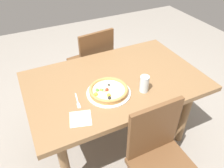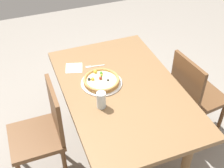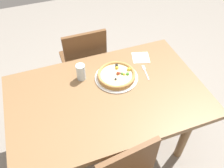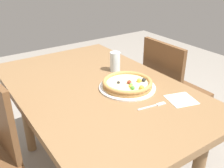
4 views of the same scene
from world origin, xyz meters
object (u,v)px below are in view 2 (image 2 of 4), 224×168
at_px(plate, 102,83).
at_px(drinking_glass, 101,100).
at_px(chair_near, 194,95).
at_px(dining_table, 122,97).
at_px(napkin, 74,68).
at_px(chair_far, 43,132).
at_px(pizza, 101,80).
at_px(fork, 93,66).

height_order(plate, drinking_glass, drinking_glass).
relative_size(chair_near, plate, 2.69).
relative_size(dining_table, drinking_glass, 10.86).
height_order(plate, napkin, plate).
relative_size(dining_table, chair_far, 1.60).
height_order(pizza, napkin, pizza).
distance_m(chair_far, plate, 0.60).
xyz_separation_m(dining_table, fork, (0.36, 0.12, 0.10)).
relative_size(fork, napkin, 1.18).
xyz_separation_m(dining_table, pizza, (0.12, 0.13, 0.12)).
xyz_separation_m(chair_near, napkin, (0.45, 0.95, 0.23)).
height_order(chair_near, fork, chair_near).
bearing_deg(drinking_glass, plate, -19.36).
bearing_deg(dining_table, napkin, 35.94).
distance_m(chair_far, napkin, 0.60).
bearing_deg(napkin, pizza, -150.90).
xyz_separation_m(chair_near, pizza, (0.18, 0.80, 0.26)).
bearing_deg(chair_far, napkin, -42.72).
distance_m(dining_table, drinking_glass, 0.30).
distance_m(plate, napkin, 0.32).
height_order(dining_table, chair_near, chair_near).
xyz_separation_m(pizza, drinking_glass, (-0.25, 0.09, 0.04)).
relative_size(chair_far, napkin, 6.37).
relative_size(chair_near, pizza, 3.05).
bearing_deg(chair_far, pizza, -75.97).
xyz_separation_m(chair_far, plate, (0.13, -0.53, 0.23)).
bearing_deg(plate, chair_near, -102.44).
bearing_deg(chair_near, plate, -108.98).
bearing_deg(pizza, chair_near, -102.53).
xyz_separation_m(chair_near, chair_far, (0.05, 1.33, 0.00)).
bearing_deg(drinking_glass, fork, -11.22).
height_order(chair_near, napkin, chair_near).
xyz_separation_m(chair_far, fork, (0.37, -0.54, 0.23)).
xyz_separation_m(chair_near, drinking_glass, (-0.08, 0.89, 0.29)).
relative_size(plate, pizza, 1.13).
bearing_deg(pizza, dining_table, -132.13).
distance_m(chair_far, drinking_glass, 0.55).
bearing_deg(plate, chair_far, 103.82).
bearing_deg(drinking_glass, dining_table, -59.49).
bearing_deg(dining_table, plate, 48.10).
distance_m(chair_near, drinking_glass, 0.94).
bearing_deg(napkin, drinking_glass, -172.93).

